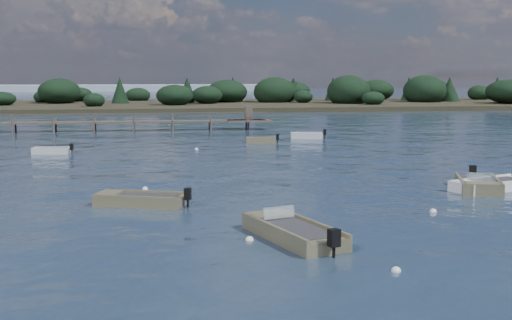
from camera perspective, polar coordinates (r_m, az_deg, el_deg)
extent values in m
plane|color=#172435|center=(85.05, -4.50, 3.38)|extent=(400.00, 400.00, 0.00)
cube|color=#6E6749|center=(24.53, 3.31, -6.79)|extent=(3.33, 5.39, 0.77)
cube|color=#6E6749|center=(26.07, 1.20, -4.90)|extent=(1.98, 1.67, 0.15)
cube|color=#29292C|center=(24.11, 3.80, -6.16)|extent=(2.48, 3.74, 0.13)
cube|color=#6E6749|center=(24.01, 1.51, -5.99)|extent=(1.68, 4.86, 0.15)
cube|color=#6E6749|center=(24.86, 5.06, -5.54)|extent=(1.68, 4.86, 0.15)
cube|color=black|center=(22.11, 6.95, -6.88)|extent=(0.45, 0.41, 0.61)
cylinder|color=black|center=(22.25, 6.93, -8.20)|extent=(0.14, 0.14, 0.61)
cube|color=silver|center=(25.31, 2.06, -4.67)|extent=(1.34, 0.58, 0.46)
cube|color=silver|center=(37.10, 20.29, -2.35)|extent=(5.21, 3.42, 0.71)
cube|color=silver|center=(35.65, 18.39, -1.97)|extent=(1.67, 1.95, 0.14)
cube|color=#29292C|center=(37.34, 20.70, -1.78)|extent=(3.62, 2.53, 0.12)
cube|color=silver|center=(36.50, 21.34, -1.89)|extent=(4.61, 1.82, 0.14)
cube|color=silver|center=(37.58, 19.33, -1.54)|extent=(4.61, 1.82, 0.14)
cube|color=silver|center=(36.19, 19.24, -1.48)|extent=(0.61, 1.29, 0.43)
cube|color=#6E6749|center=(58.92, 0.44, 1.63)|extent=(2.78, 1.40, 0.62)
cube|color=#6E6749|center=(58.86, -0.55, 1.98)|extent=(0.76, 1.03, 0.12)
cube|color=#29292C|center=(58.90, 0.65, 1.91)|extent=(1.91, 1.08, 0.11)
cube|color=#6E6749|center=(58.41, 0.46, 1.94)|extent=(2.66, 0.44, 0.12)
cube|color=#6E6749|center=(59.36, 0.42, 2.03)|extent=(2.66, 0.44, 0.12)
cube|color=black|center=(58.95, 1.93, 2.09)|extent=(0.29, 0.33, 0.49)
cylinder|color=black|center=(58.99, 1.93, 1.68)|extent=(0.10, 0.10, 0.49)
cube|color=#B0B4B7|center=(63.16, 4.52, 2.02)|extent=(3.27, 1.86, 0.72)
cube|color=#B0B4B7|center=(63.11, 3.47, 2.41)|extent=(0.96, 1.24, 0.14)
cube|color=#29292C|center=(63.13, 4.75, 2.32)|extent=(2.25, 1.41, 0.12)
cube|color=#B0B4B7|center=(62.57, 4.54, 2.35)|extent=(3.03, 0.78, 0.14)
cube|color=#B0B4B7|center=(63.67, 4.52, 2.44)|extent=(3.03, 0.78, 0.14)
cube|color=black|center=(63.16, 6.13, 2.49)|extent=(0.36, 0.40, 0.56)
cylinder|color=black|center=(63.21, 6.12, 2.05)|extent=(0.12, 0.12, 0.56)
cube|color=#6E6749|center=(36.78, 19.12, -2.36)|extent=(3.31, 4.52, 0.79)
cube|color=#6E6749|center=(35.19, 19.50, -2.04)|extent=(2.06, 1.54, 0.16)
cube|color=#29292C|center=(37.03, 19.08, -1.71)|extent=(2.48, 3.15, 0.14)
cube|color=#6E6749|center=(36.85, 20.62, -1.68)|extent=(1.52, 3.86, 0.16)
cube|color=#6E6749|center=(36.58, 17.68, -1.61)|extent=(1.52, 3.86, 0.16)
cube|color=black|center=(38.92, 18.71, -0.92)|extent=(0.47, 0.43, 0.62)
cylinder|color=black|center=(39.00, 18.67, -1.71)|extent=(0.15, 0.15, 0.62)
cube|color=silver|center=(35.79, 19.37, -1.44)|extent=(1.44, 0.67, 0.47)
cube|color=#6E6749|center=(31.21, -10.21, -3.80)|extent=(4.53, 2.92, 0.71)
cube|color=#6E6749|center=(31.73, -12.96, -2.93)|extent=(1.44, 1.71, 0.14)
cube|color=#29292C|center=(31.03, -9.64, -3.23)|extent=(3.14, 2.17, 0.12)
cube|color=#6E6749|center=(30.44, -10.73, -3.31)|extent=(4.04, 1.52, 0.14)
cube|color=#6E6749|center=(31.81, -9.76, -2.82)|extent=(4.04, 1.52, 0.14)
cube|color=black|center=(30.37, -6.10, -3.01)|extent=(0.38, 0.42, 0.55)
cylinder|color=black|center=(30.46, -6.09, -3.91)|extent=(0.13, 0.13, 0.55)
cube|color=#B0B4B7|center=(53.27, -17.73, 0.63)|extent=(2.96, 1.54, 0.62)
cube|color=#B0B4B7|center=(53.55, -18.85, 1.01)|extent=(0.82, 1.12, 0.12)
cube|color=#29292C|center=(53.17, -17.51, 0.95)|extent=(2.03, 1.18, 0.11)
cube|color=#B0B4B7|center=(52.73, -17.91, 0.96)|extent=(2.81, 0.50, 0.12)
cube|color=#B0B4B7|center=(53.72, -17.59, 1.08)|extent=(2.81, 0.50, 0.12)
cube|color=black|center=(52.77, -16.08, 1.15)|extent=(0.29, 0.33, 0.49)
cylinder|color=black|center=(52.82, -16.06, 0.69)|extent=(0.10, 0.10, 0.49)
sphere|color=silver|center=(21.12, 12.34, -9.65)|extent=(0.32, 0.32, 0.32)
sphere|color=silver|center=(30.35, 15.47, -4.48)|extent=(0.32, 0.32, 0.32)
sphere|color=silver|center=(33.65, -12.30, -3.20)|extent=(0.32, 0.32, 0.32)
sphere|color=silver|center=(53.81, -5.30, 0.93)|extent=(0.32, 0.32, 0.32)
sphere|color=silver|center=(35.43, -9.83, -2.60)|extent=(0.32, 0.32, 0.32)
sphere|color=silver|center=(24.35, -0.58, -7.16)|extent=(0.32, 0.32, 0.32)
cube|color=#4D4138|center=(73.51, -0.67, 3.52)|extent=(5.00, 3.20, 0.18)
cube|color=#4D4138|center=(73.45, -0.67, 4.22)|extent=(0.80, 0.80, 1.60)
cylinder|color=#4D4138|center=(73.54, -20.85, 2.56)|extent=(0.20, 0.20, 2.20)
cylinder|color=#4D4138|center=(75.21, -20.58, 2.67)|extent=(0.20, 0.20, 2.20)
cylinder|color=#4D4138|center=(72.78, -17.56, 2.66)|extent=(0.20, 0.20, 2.20)
cylinder|color=#4D4138|center=(74.46, -17.36, 2.77)|extent=(0.20, 0.20, 2.20)
cylinder|color=#4D4138|center=(72.26, -14.21, 2.74)|extent=(0.20, 0.20, 2.20)
cylinder|color=#4D4138|center=(73.96, -14.09, 2.85)|extent=(0.20, 0.20, 2.20)
cylinder|color=#4D4138|center=(71.99, -10.82, 2.82)|extent=(0.20, 0.20, 2.20)
cylinder|color=#4D4138|center=(73.69, -10.78, 2.93)|extent=(0.20, 0.20, 2.20)
cylinder|color=#4D4138|center=(71.97, -7.42, 2.89)|extent=(0.20, 0.20, 2.20)
cylinder|color=#4D4138|center=(73.68, -7.46, 3.00)|extent=(0.20, 0.20, 2.20)
cylinder|color=#4D4138|center=(72.21, -4.03, 2.95)|extent=(0.20, 0.20, 2.20)
cylinder|color=#4D4138|center=(73.91, -4.15, 3.06)|extent=(0.20, 0.20, 2.20)
cylinder|color=#4D4138|center=(72.69, -0.68, 3.00)|extent=(0.20, 0.20, 2.20)
cylinder|color=#4D4138|center=(74.38, -0.87, 3.11)|extent=(0.20, 0.20, 2.20)
cube|color=black|center=(128.64, 5.30, 4.78)|extent=(190.00, 40.00, 1.60)
ellipsoid|color=black|center=(128.54, 5.31, 6.03)|extent=(180.50, 36.00, 4.40)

